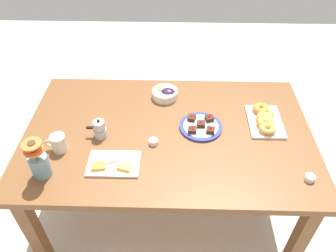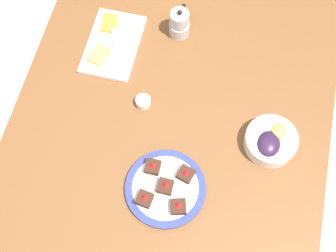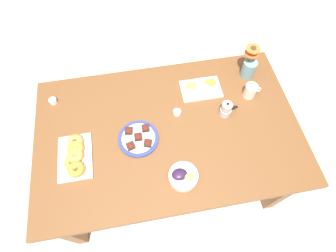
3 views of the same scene
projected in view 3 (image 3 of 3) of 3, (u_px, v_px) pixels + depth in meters
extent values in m
plane|color=beige|center=(168.00, 170.00, 2.24)|extent=(6.00, 6.00, 0.00)
cube|color=brown|center=(168.00, 131.00, 1.60)|extent=(1.60, 1.00, 0.04)
cube|color=brown|center=(69.00, 233.00, 1.67)|extent=(0.07, 0.07, 0.70)
cube|color=brown|center=(282.00, 193.00, 1.79)|extent=(0.07, 0.07, 0.70)
cube|color=brown|center=(69.00, 120.00, 2.07)|extent=(0.07, 0.07, 0.70)
cube|color=brown|center=(244.00, 94.00, 2.19)|extent=(0.07, 0.07, 0.70)
cylinder|color=silver|center=(250.00, 91.00, 1.67)|extent=(0.08, 0.08, 0.10)
cylinder|color=brown|center=(252.00, 87.00, 1.63)|extent=(0.07, 0.07, 0.00)
torus|color=silver|center=(258.00, 90.00, 1.67)|extent=(0.05, 0.01, 0.05)
cylinder|color=white|center=(183.00, 177.00, 1.42)|extent=(0.16, 0.16, 0.05)
ellipsoid|color=#2D1938|center=(180.00, 175.00, 1.40)|extent=(0.09, 0.07, 0.04)
ellipsoid|color=#9EC14C|center=(189.00, 177.00, 1.39)|extent=(0.06, 0.05, 0.04)
cube|color=white|center=(201.00, 89.00, 1.72)|extent=(0.26, 0.17, 0.01)
cube|color=#EFB74C|center=(191.00, 85.00, 1.72)|extent=(0.08, 0.07, 0.02)
cube|color=white|center=(205.00, 90.00, 1.70)|extent=(0.08, 0.07, 0.02)
cube|color=orange|center=(210.00, 83.00, 1.73)|extent=(0.08, 0.06, 0.02)
cube|color=white|center=(75.00, 157.00, 1.49)|extent=(0.19, 0.28, 0.01)
torus|color=#CA812E|center=(76.00, 169.00, 1.43)|extent=(0.12, 0.12, 0.04)
torus|color=orange|center=(72.00, 163.00, 1.45)|extent=(0.11, 0.11, 0.04)
torus|color=#DA8A40|center=(75.00, 155.00, 1.47)|extent=(0.12, 0.12, 0.04)
torus|color=gold|center=(76.00, 148.00, 1.49)|extent=(0.11, 0.11, 0.04)
torus|color=#CA8C42|center=(75.00, 142.00, 1.51)|extent=(0.10, 0.10, 0.04)
cylinder|color=white|center=(177.00, 112.00, 1.63)|extent=(0.05, 0.05, 0.03)
cylinder|color=#C68923|center=(177.00, 112.00, 1.62)|extent=(0.04, 0.04, 0.01)
cylinder|color=white|center=(53.00, 101.00, 1.67)|extent=(0.05, 0.05, 0.03)
cylinder|color=maroon|center=(52.00, 100.00, 1.66)|extent=(0.04, 0.04, 0.01)
cylinder|color=navy|center=(138.00, 139.00, 1.55)|extent=(0.24, 0.24, 0.01)
cylinder|color=white|center=(138.00, 138.00, 1.55)|extent=(0.20, 0.20, 0.01)
cube|color=#381E14|center=(129.00, 131.00, 1.55)|extent=(0.05, 0.05, 0.02)
cone|color=red|center=(128.00, 129.00, 1.53)|extent=(0.02, 0.02, 0.01)
cube|color=#381E14|center=(145.00, 128.00, 1.56)|extent=(0.04, 0.04, 0.02)
cone|color=red|center=(145.00, 127.00, 1.54)|extent=(0.02, 0.02, 0.01)
cube|color=#381E14|center=(131.00, 146.00, 1.50)|extent=(0.05, 0.05, 0.02)
cone|color=red|center=(130.00, 145.00, 1.49)|extent=(0.02, 0.02, 0.01)
cube|color=#381E14|center=(148.00, 143.00, 1.51)|extent=(0.05, 0.05, 0.02)
cone|color=red|center=(148.00, 142.00, 1.49)|extent=(0.02, 0.02, 0.01)
cube|color=#381E14|center=(138.00, 137.00, 1.53)|extent=(0.04, 0.04, 0.02)
cone|color=red|center=(138.00, 136.00, 1.51)|extent=(0.02, 0.02, 0.01)
cylinder|color=#6B939E|center=(249.00, 69.00, 1.74)|extent=(0.09, 0.09, 0.12)
cylinder|color=#3D702D|center=(251.00, 55.00, 1.65)|extent=(0.01, 0.01, 0.10)
cylinder|color=orange|center=(253.00, 49.00, 1.60)|extent=(0.09, 0.09, 0.01)
cylinder|color=#472D14|center=(254.00, 48.00, 1.59)|extent=(0.04, 0.04, 0.01)
cylinder|color=#3D702D|center=(250.00, 57.00, 1.66)|extent=(0.01, 0.01, 0.06)
cylinder|color=orange|center=(252.00, 53.00, 1.63)|extent=(0.09, 0.09, 0.01)
cylinder|color=#472D14|center=(252.00, 53.00, 1.63)|extent=(0.04, 0.04, 0.01)
cylinder|color=#B7B7BC|center=(225.00, 112.00, 1.62)|extent=(0.07, 0.07, 0.05)
cylinder|color=#B7B7BC|center=(226.00, 109.00, 1.59)|extent=(0.05, 0.05, 0.01)
cylinder|color=#B7B7BC|center=(227.00, 107.00, 1.57)|extent=(0.06, 0.06, 0.04)
sphere|color=black|center=(228.00, 104.00, 1.54)|extent=(0.02, 0.02, 0.02)
cube|color=black|center=(235.00, 107.00, 1.59)|extent=(0.04, 0.01, 0.01)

